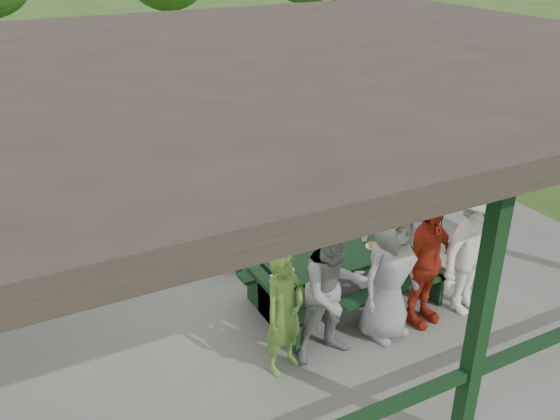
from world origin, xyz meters
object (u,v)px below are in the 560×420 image
contestant_green (284,312)px  spectator_blue (134,186)px  spectator_grey (308,168)px  picnic_table_far (289,211)px  contestant_grey_left (333,291)px  picnic_table_near (345,272)px  pickup_truck (270,92)px  farm_trailer (105,108)px  contestant_red (425,264)px  contestant_white_fedora (475,249)px  contestant_grey_mid (389,274)px  spectator_lblue (231,180)px

contestant_green → spectator_blue: (-0.55, 4.23, 0.03)m
spectator_grey → contestant_green: bearing=31.9°
picnic_table_far → contestant_grey_left: size_ratio=1.54×
picnic_table_near → pickup_truck: bearing=69.7°
spectator_grey → pickup_truck: size_ratio=0.30×
picnic_table_far → contestant_green: bearing=-119.5°
spectator_grey → farm_trailer: bearing=-96.3°
contestant_red → farm_trailer: (-1.70, 10.22, -0.36)m
contestant_red → contestant_white_fedora: bearing=-18.0°
contestant_grey_mid → pickup_truck: 9.81m
contestant_green → contestant_grey_mid: (1.42, -0.02, 0.11)m
contestant_white_fedora → pickup_truck: size_ratio=0.37×
contestant_grey_mid → pickup_truck: bearing=60.8°
farm_trailer → spectator_grey: bearing=-66.7°
contestant_grey_left → farm_trailer: bearing=92.6°
contestant_green → picnic_table_far: bearing=42.6°
contestant_grey_mid → contestant_red: 0.56m
spectator_lblue → spectator_grey: (1.55, 0.17, -0.13)m
farm_trailer → spectator_blue: bearing=-92.9°
contestant_grey_mid → contestant_white_fedora: size_ratio=0.93×
picnic_table_far → spectator_blue: (-2.13, 1.43, 0.32)m
contestant_white_fedora → spectator_grey: 3.80m
contestant_green → contestant_red: bearing=-18.5°
contestant_green → contestant_grey_mid: bearing=-19.0°
picnic_table_far → contestant_grey_mid: bearing=-93.2°
picnic_table_near → spectator_lblue: spectator_lblue is taller
contestant_grey_mid → contestant_white_fedora: contestant_white_fedora is taller
picnic_table_far → spectator_blue: spectator_blue is taller
spectator_lblue → spectator_blue: 1.61m
spectator_lblue → pickup_truck: size_ratio=0.35×
contestant_white_fedora → spectator_blue: contestant_white_fedora is taller
contestant_grey_left → contestant_grey_mid: bearing=2.8°
spectator_blue → farm_trailer: spectator_blue is taller
contestant_grey_left → contestant_red: size_ratio=1.04×
spectator_blue → farm_trailer: (0.83, 5.97, -0.30)m
contestant_red → farm_trailer: bearing=88.6°
picnic_table_near → spectator_grey: size_ratio=1.70×
contestant_grey_mid → contestant_white_fedora: bearing=-14.6°
picnic_table_far → contestant_grey_left: 3.04m
contestant_grey_left → spectator_lblue: (0.28, 3.57, -0.01)m
picnic_table_far → contestant_green: (-1.58, -2.80, 0.29)m
picnic_table_near → spectator_lblue: bearing=99.7°
spectator_grey → pickup_truck: spectator_grey is taller
contestant_red → spectator_grey: contestant_red is taller
picnic_table_near → contestant_grey_left: 1.21m
spectator_blue → contestant_grey_left: bearing=111.1°
contestant_grey_left → spectator_blue: size_ratio=1.12×
picnic_table_far → contestant_white_fedora: contestant_white_fedora is taller
spectator_blue → farm_trailer: size_ratio=0.46×
contestant_grey_mid → farm_trailer: 10.30m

